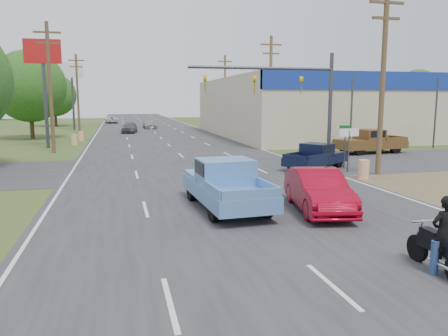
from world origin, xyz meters
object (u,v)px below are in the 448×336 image
object	(u,v)px
distant_car_grey	(129,127)
distant_car_white	(111,120)
brown_pickup	(369,141)
motorcycle	(444,255)
red_convertible	(318,191)
navy_pickup	(317,156)
rider	(444,237)
blue_pickup	(225,183)
distant_car_silver	(150,124)

from	to	relation	value
distant_car_grey	distant_car_white	world-z (taller)	distant_car_grey
distant_car_white	brown_pickup	bearing A→B (deg)	104.19
motorcycle	red_convertible	bearing A→B (deg)	92.36
red_convertible	distant_car_grey	world-z (taller)	red_convertible
brown_pickup	navy_pickup	bearing A→B (deg)	123.00
distant_car_grey	rider	bearing A→B (deg)	-74.08
red_convertible	distant_car_grey	xyz separation A→B (m)	(-5.76, 42.49, -0.06)
red_convertible	blue_pickup	bearing A→B (deg)	166.73
brown_pickup	blue_pickup	bearing A→B (deg)	126.33
motorcycle	navy_pickup	xyz separation A→B (m)	(4.26, 15.75, 0.28)
navy_pickup	distant_car_silver	size ratio (longest dim) A/B	1.11
rider	navy_pickup	world-z (taller)	rider
motorcycle	rider	distance (m)	0.41
red_convertible	motorcycle	bearing A→B (deg)	-78.29
navy_pickup	brown_pickup	xyz separation A→B (m)	(7.38, 6.26, 0.17)
red_convertible	brown_pickup	distance (m)	19.70
blue_pickup	rider	bearing A→B (deg)	-68.98
distant_car_silver	rider	bearing A→B (deg)	-90.26
distant_car_silver	brown_pickup	bearing A→B (deg)	-70.75
distant_car_silver	distant_car_white	xyz separation A→B (m)	(-5.72, 17.06, -0.03)
motorcycle	distant_car_silver	xyz separation A→B (m)	(-2.82, 57.18, 0.14)
distant_car_silver	distant_car_white	size ratio (longest dim) A/B	1.00
navy_pickup	distant_car_white	distance (m)	59.87
rider	motorcycle	bearing A→B (deg)	90.00
brown_pickup	distant_car_grey	world-z (taller)	brown_pickup
red_convertible	distant_car_grey	bearing A→B (deg)	107.52
red_convertible	motorcycle	world-z (taller)	red_convertible
rider	distant_car_white	bearing A→B (deg)	-82.97
distant_car_silver	distant_car_grey	bearing A→B (deg)	-113.57
red_convertible	distant_car_white	xyz separation A→B (m)	(-8.34, 67.97, -0.17)
blue_pickup	distant_car_silver	xyz separation A→B (m)	(0.61, 49.54, -0.32)
motorcycle	distant_car_grey	xyz separation A→B (m)	(-5.97, 48.75, 0.22)
rider	navy_pickup	size ratio (longest dim) A/B	0.37
navy_pickup	distant_car_grey	bearing A→B (deg)	163.56
distant_car_silver	navy_pickup	bearing A→B (deg)	-83.39
rider	distant_car_grey	distance (m)	49.06
blue_pickup	distant_car_white	xyz separation A→B (m)	(-5.11, 66.59, -0.35)
red_convertible	rider	size ratio (longest dim) A/B	2.59
motorcycle	blue_pickup	distance (m)	8.39
motorcycle	distant_car_grey	bearing A→B (deg)	97.44
distant_car_silver	blue_pickup	bearing A→B (deg)	-93.80
distant_car_grey	distant_car_silver	xyz separation A→B (m)	(3.15, 8.42, -0.08)
navy_pickup	red_convertible	bearing A→B (deg)	-58.85
brown_pickup	distant_car_silver	size ratio (longest dim) A/B	1.34
motorcycle	brown_pickup	world-z (taller)	brown_pickup
brown_pickup	distant_car_silver	world-z (taller)	brown_pickup
rider	distant_car_white	distance (m)	74.66
red_convertible	distant_car_white	size ratio (longest dim) A/B	1.07
distant_car_silver	motorcycle	bearing A→B (deg)	-90.26
brown_pickup	distant_car_white	world-z (taller)	brown_pickup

